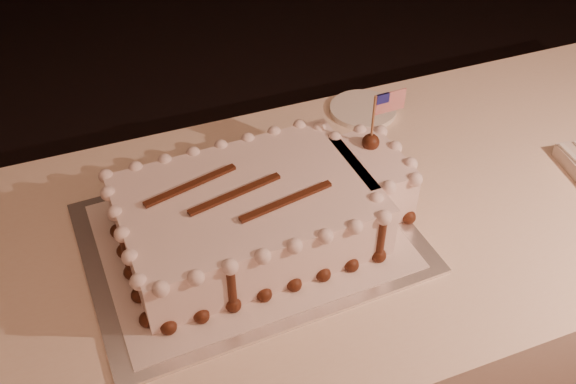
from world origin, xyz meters
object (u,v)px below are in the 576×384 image
object	(u,v)px
sheet_cake	(264,209)
side_plate	(363,110)
banquet_table	(332,328)
cake_board	(249,237)

from	to	relation	value
sheet_cake	side_plate	bearing A→B (deg)	40.36
banquet_table	side_plate	bearing A→B (deg)	57.18
cake_board	sheet_cake	distance (m)	0.07
banquet_table	sheet_cake	size ratio (longest dim) A/B	4.11
banquet_table	cake_board	xyz separation A→B (m)	(-0.19, 0.00, 0.38)
cake_board	side_plate	world-z (taller)	side_plate
cake_board	side_plate	bearing A→B (deg)	35.50
sheet_cake	side_plate	distance (m)	0.48
cake_board	banquet_table	bearing A→B (deg)	-3.03
banquet_table	cake_board	bearing A→B (deg)	179.56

